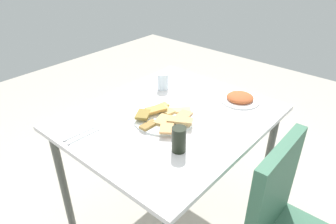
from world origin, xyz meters
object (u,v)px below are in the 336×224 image
Objects in this scene: dining_table at (170,128)px; salad_plate_greens at (240,98)px; drinking_glass at (163,82)px; spoon at (84,136)px; pide_platter at (165,117)px; soda_can at (179,139)px; paper_napkin at (82,135)px; fork at (80,133)px.

salad_plate_greens is at bearing 153.20° from dining_table.
drinking_glass reaches higher than spoon.
pide_platter is (0.05, 0.01, 0.10)m from dining_table.
pide_platter is 2.78× the size of soda_can.
salad_plate_greens is 1.49× the size of paper_napkin.
paper_napkin is (0.83, -0.40, -0.02)m from salad_plate_greens.
soda_can is (0.21, 0.23, 0.15)m from dining_table.
salad_plate_greens is 0.91m from spoon.
paper_napkin is at bearing -28.75° from pide_platter.
spoon is at bearing -26.62° from pide_platter.
soda_can is at bearing 116.92° from paper_napkin.
fork is 0.99× the size of spoon.
soda_can is at bearing 120.65° from spoon.
drinking_glass is 0.58× the size of fork.
soda_can is at bearing 121.07° from fork.
pide_platter is 0.42m from spoon.
drinking_glass is at bearing -175.77° from paper_napkin.
paper_napkin is (0.38, -0.21, -0.01)m from pide_platter.
salad_plate_greens is 0.49m from drinking_glass.
paper_napkin is 0.02m from fork.
drinking_glass is at bearing -136.83° from pide_platter.
drinking_glass is at bearing -131.82° from soda_can.
dining_table is 6.23× the size of fork.
soda_can is 1.20× the size of drinking_glass.
dining_table is 0.49m from fork.
dining_table is 0.46m from salad_plate_greens.
paper_napkin is (0.22, -0.43, -0.06)m from soda_can.
spoon is (0.65, 0.07, -0.05)m from drinking_glass.
salad_plate_greens is at bearing 157.91° from spoon.
soda_can is (0.16, 0.23, 0.05)m from pide_platter.
pide_platter is 1.91× the size of spoon.
soda_can is at bearing 2.94° from salad_plate_greens.
dining_table is 10.73× the size of drinking_glass.
drinking_glass is (-0.22, -0.25, 0.14)m from dining_table.
soda_can is (0.61, 0.03, 0.04)m from salad_plate_greens.
fork is (0.65, 0.03, -0.05)m from drinking_glass.
dining_table is 0.48m from spoon.
pide_platter is at bearing -23.30° from salad_plate_greens.
dining_table is 3.22× the size of pide_platter.
dining_table is 8.96× the size of soda_can.
soda_can reaches higher than paper_napkin.
fork is (0.43, -0.22, 0.09)m from dining_table.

